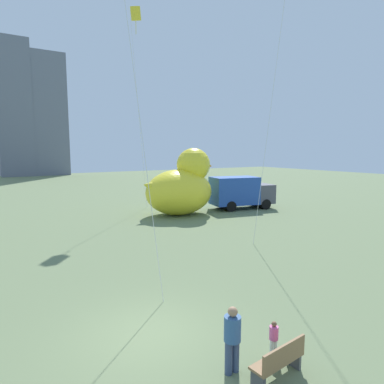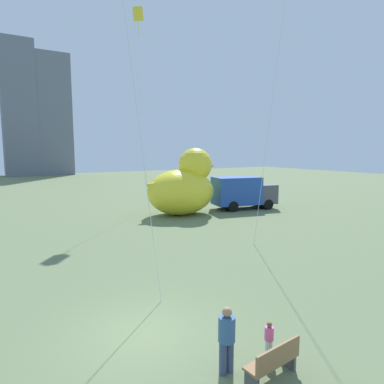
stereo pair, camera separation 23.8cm
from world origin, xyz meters
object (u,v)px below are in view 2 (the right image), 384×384
person_adult (227,337)px  box_truck (243,193)px  person_child (269,338)px  park_bench (274,361)px  kite_yellow (138,16)px  giant_inflatable_duck (183,186)px

person_adult → box_truck: 22.50m
person_adult → person_child: bearing=-2.5°
park_bench → kite_yellow: 29.23m
person_child → kite_yellow: bearing=75.4°
person_child → box_truck: (13.25, 17.22, 0.92)m
giant_inflatable_duck → kite_yellow: size_ratio=0.37×
giant_inflatable_duck → kite_yellow: (-1.54, 5.11, 14.39)m
box_truck → kite_yellow: (-7.33, 5.54, 15.23)m
person_adult → kite_yellow: 28.57m
park_bench → person_child: (0.51, 0.70, 0.05)m
person_adult → giant_inflatable_duck: (8.75, 17.59, 1.39)m
box_truck → person_child: bearing=-127.6°
park_bench → kite_yellow: (6.43, 23.46, 16.20)m
park_bench → giant_inflatable_duck: (7.98, 18.34, 1.82)m
park_bench → person_adult: 1.17m
park_bench → box_truck: box_truck is taller
person_adult → kite_yellow: kite_yellow is taller
person_child → box_truck: size_ratio=0.16×
park_bench → box_truck: 22.62m
person_child → box_truck: box_truck is taller
park_bench → person_adult: person_adult is taller
park_bench → giant_inflatable_duck: size_ratio=0.23×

